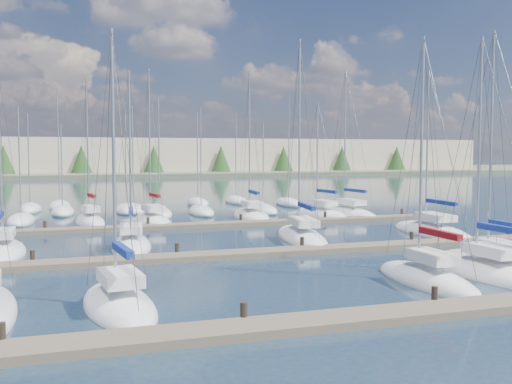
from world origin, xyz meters
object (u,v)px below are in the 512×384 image
object	(u,v)px
sailboat_n	(90,221)
sailboat_j	(131,246)
sailboat_o	(152,221)
sailboat_m	(431,232)
sailboat_d	(426,280)
sailboat_p	(251,216)
sailboat_c	(119,305)
sailboat_q	(321,215)
sailboat_e	(485,272)
sailboat_k	(302,237)
sailboat_f	(497,268)
sailboat_h	(2,252)
sailboat_r	(348,213)

from	to	relation	value
sailboat_n	sailboat_j	size ratio (longest dim) A/B	1.09
sailboat_o	sailboat_m	bearing A→B (deg)	-40.53
sailboat_o	sailboat_d	distance (m)	28.94
sailboat_p	sailboat_c	size ratio (longest dim) A/B	1.23
sailboat_q	sailboat_e	xyz separation A→B (m)	(-3.06, -27.00, 0.01)
sailboat_k	sailboat_f	size ratio (longest dim) A/B	1.12
sailboat_e	sailboat_p	bearing A→B (deg)	95.23
sailboat_o	sailboat_f	xyz separation A→B (m)	(14.63, -26.05, -0.01)
sailboat_o	sailboat_f	size ratio (longest dim) A/B	1.07
sailboat_p	sailboat_c	distance (m)	32.04
sailboat_j	sailboat_f	xyz separation A→B (m)	(17.66, -13.02, -0.01)
sailboat_f	sailboat_m	xyz separation A→B (m)	(4.86, 12.83, -0.01)
sailboat_q	sailboat_m	xyz separation A→B (m)	(3.24, -13.36, 0.00)
sailboat_q	sailboat_e	size ratio (longest dim) A/B	0.92
sailboat_p	sailboat_d	world-z (taller)	sailboat_p
sailboat_e	sailboat_o	bearing A→B (deg)	113.82
sailboat_p	sailboat_e	xyz separation A→B (m)	(3.70, -27.98, 0.00)
sailboat_n	sailboat_o	size ratio (longest dim) A/B	0.93
sailboat_p	sailboat_k	xyz separation A→B (m)	(-0.57, -14.05, 0.00)
sailboat_h	sailboat_p	bearing A→B (deg)	33.29
sailboat_h	sailboat_c	bearing A→B (deg)	-69.51
sailboat_d	sailboat_f	distance (m)	5.40
sailboat_f	sailboat_r	distance (m)	26.92
sailboat_p	sailboat_r	distance (m)	9.93
sailboat_j	sailboat_e	size ratio (longest dim) A/B	0.96
sailboat_c	sailboat_r	world-z (taller)	sailboat_r
sailboat_j	sailboat_h	world-z (taller)	sailboat_j
sailboat_f	sailboat_h	distance (m)	28.57
sailboat_j	sailboat_c	bearing A→B (deg)	-91.81
sailboat_o	sailboat_q	distance (m)	16.24
sailboat_d	sailboat_k	bearing A→B (deg)	91.57
sailboat_m	sailboat_e	bearing A→B (deg)	-112.88
sailboat_n	sailboat_f	size ratio (longest dim) A/B	1.00
sailboat_r	sailboat_f	bearing A→B (deg)	-105.60
sailboat_q	sailboat_r	distance (m)	3.16
sailboat_n	sailboat_p	size ratio (longest dim) A/B	0.92
sailboat_k	sailboat_h	bearing A→B (deg)	-171.62
sailboat_e	sailboat_r	distance (m)	28.01
sailboat_q	sailboat_n	bearing A→B (deg)	167.81
sailboat_o	sailboat_f	world-z (taller)	sailboat_o
sailboat_j	sailboat_d	world-z (taller)	sailboat_d
sailboat_h	sailboat_r	size ratio (longest dim) A/B	0.81
sailboat_c	sailboat_h	distance (m)	15.72
sailboat_h	sailboat_d	bearing A→B (deg)	-37.08
sailboat_d	sailboat_j	bearing A→B (deg)	130.53
sailboat_n	sailboat_o	bearing A→B (deg)	-20.93
sailboat_j	sailboat_f	bearing A→B (deg)	-30.99
sailboat_c	sailboat_r	xyz separation A→B (m)	(24.26, 27.98, 0.00)
sailboat_j	sailboat_f	size ratio (longest dim) A/B	0.92
sailboat_e	sailboat_c	size ratio (longest dim) A/B	1.08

